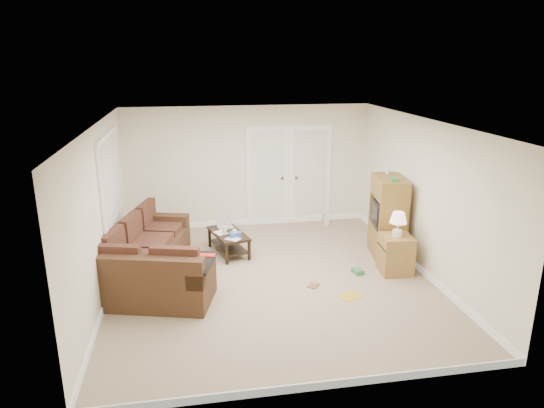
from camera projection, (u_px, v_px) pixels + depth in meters
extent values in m
plane|color=tan|center=(271.00, 280.00, 7.76)|extent=(5.50, 5.50, 0.00)
cube|color=silver|center=(271.00, 123.00, 7.04)|extent=(5.00, 5.50, 0.02)
cube|color=white|center=(100.00, 214.00, 6.98)|extent=(0.02, 5.50, 2.50)
cube|color=white|center=(424.00, 197.00, 7.81)|extent=(0.02, 5.50, 2.50)
cube|color=white|center=(248.00, 167.00, 9.99)|extent=(5.00, 0.02, 2.50)
cube|color=white|center=(318.00, 284.00, 4.80)|extent=(5.00, 0.02, 2.50)
cube|color=silver|center=(268.00, 177.00, 10.09)|extent=(0.90, 0.04, 2.13)
cube|color=silver|center=(310.00, 175.00, 10.24)|extent=(0.90, 0.04, 2.13)
cube|color=white|center=(268.00, 175.00, 10.05)|extent=(0.68, 0.02, 1.80)
cube|color=white|center=(310.00, 173.00, 10.20)|extent=(0.68, 0.02, 1.80)
cube|color=silver|center=(110.00, 177.00, 7.84)|extent=(0.04, 1.92, 1.42)
cube|color=white|center=(112.00, 177.00, 7.85)|extent=(0.02, 1.74, 1.24)
cube|color=#492F1C|center=(148.00, 257.00, 8.13)|extent=(1.44, 2.40, 0.41)
cube|color=#492F1C|center=(127.00, 233.00, 8.04)|extent=(0.82, 2.23, 0.42)
cube|color=#492F1C|center=(165.00, 220.00, 9.00)|extent=(0.91, 0.46, 0.21)
cube|color=#532D21|center=(151.00, 242.00, 8.05)|extent=(1.13, 2.22, 0.12)
cube|color=#492F1C|center=(151.00, 288.00, 7.02)|extent=(1.93, 1.31, 0.41)
cube|color=#492F1C|center=(141.00, 271.00, 6.59)|extent=(1.76, 0.69, 0.42)
cube|color=#492F1C|center=(202.00, 270.00, 6.86)|extent=(0.46, 0.91, 0.21)
cube|color=#532D21|center=(151.00, 269.00, 7.02)|extent=(1.75, 1.00, 0.12)
cube|color=black|center=(201.00, 262.00, 6.83)|extent=(0.51, 0.84, 0.03)
cube|color=red|center=(205.00, 255.00, 7.03)|extent=(0.33, 0.20, 0.02)
cube|color=black|center=(228.00, 234.00, 8.70)|extent=(0.74, 1.07, 0.04)
cube|color=black|center=(229.00, 246.00, 8.77)|extent=(0.65, 0.99, 0.03)
cylinder|color=white|center=(224.00, 230.00, 8.60)|extent=(0.08, 0.08, 0.14)
cylinder|color=red|center=(224.00, 223.00, 8.56)|extent=(0.01, 0.01, 0.12)
cube|color=#3347A6|center=(235.00, 235.00, 8.46)|extent=(0.22, 0.16, 0.08)
cube|color=white|center=(230.00, 234.00, 8.62)|extent=(0.45, 0.60, 0.00)
cube|color=olive|center=(386.00, 241.00, 8.65)|extent=(0.64, 0.97, 0.54)
cube|color=olive|center=(390.00, 188.00, 8.37)|extent=(0.64, 0.97, 0.36)
cube|color=black|center=(387.00, 215.00, 8.51)|extent=(0.52, 0.60, 0.45)
cube|color=black|center=(375.00, 214.00, 8.50)|extent=(0.09, 0.46, 0.36)
cube|color=#387B43|center=(394.00, 179.00, 8.09)|extent=(0.13, 0.18, 0.05)
cylinder|color=white|center=(387.00, 171.00, 8.56)|extent=(0.06, 0.06, 0.11)
cube|color=olive|center=(396.00, 254.00, 7.93)|extent=(0.53, 0.53, 0.64)
cylinder|color=white|center=(397.00, 233.00, 7.83)|extent=(0.16, 0.16, 0.10)
cylinder|color=white|center=(398.00, 226.00, 7.79)|extent=(0.03, 0.03, 0.14)
cone|color=white|center=(398.00, 217.00, 7.75)|extent=(0.28, 0.28, 0.18)
cube|color=white|center=(326.00, 219.00, 10.24)|extent=(0.13, 0.11, 0.29)
cube|color=gold|center=(350.00, 296.00, 7.21)|extent=(0.39, 0.36, 0.01)
cube|color=#387B43|center=(358.00, 271.00, 7.97)|extent=(0.18, 0.21, 0.07)
imported|color=brown|center=(309.00, 285.00, 7.57)|extent=(0.24, 0.25, 0.02)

